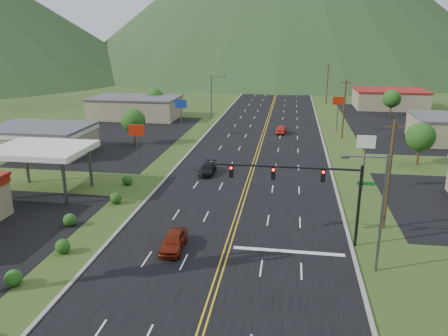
# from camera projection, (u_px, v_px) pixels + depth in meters

# --- Properties ---
(curb_west) EXTENTS (0.30, 460.00, 0.14)m
(curb_west) POSITION_uv_depth(u_px,v_px,m) (33.00, 327.00, 26.37)
(curb_west) COLOR gray
(curb_west) RESTS_ON ground
(traffic_signal) EXTENTS (13.10, 0.43, 7.00)m
(traffic_signal) POSITION_uv_depth(u_px,v_px,m) (310.00, 183.00, 35.61)
(traffic_signal) COLOR black
(traffic_signal) RESTS_ON ground
(streetlight_east) EXTENTS (3.28, 0.25, 9.00)m
(streetlight_east) POSITION_uv_depth(u_px,v_px,m) (378.00, 206.00, 31.19)
(streetlight_east) COLOR #59595E
(streetlight_east) RESTS_ON ground
(streetlight_west) EXTENTS (3.28, 0.25, 9.00)m
(streetlight_west) POSITION_uv_depth(u_px,v_px,m) (213.00, 94.00, 91.27)
(streetlight_west) COLOR #59595E
(streetlight_west) RESTS_ON ground
(gas_canopy) EXTENTS (10.00, 8.00, 5.30)m
(gas_canopy) POSITION_uv_depth(u_px,v_px,m) (41.00, 150.00, 47.49)
(gas_canopy) COLOR white
(gas_canopy) RESTS_ON ground
(building_west_mid) EXTENTS (14.40, 10.40, 4.10)m
(building_west_mid) POSITION_uv_depth(u_px,v_px,m) (40.00, 138.00, 64.85)
(building_west_mid) COLOR tan
(building_west_mid) RESTS_ON ground
(building_west_far) EXTENTS (18.40, 11.40, 4.50)m
(building_west_far) POSITION_uv_depth(u_px,v_px,m) (136.00, 107.00, 92.63)
(building_west_far) COLOR tan
(building_west_far) RESTS_ON ground
(building_east_far) EXTENTS (16.40, 12.40, 4.50)m
(building_east_far) POSITION_uv_depth(u_px,v_px,m) (389.00, 99.00, 105.21)
(building_east_far) COLOR tan
(building_east_far) RESTS_ON ground
(pole_sign_west_a) EXTENTS (2.00, 0.18, 6.40)m
(pole_sign_west_a) POSITION_uv_depth(u_px,v_px,m) (137.00, 135.00, 53.83)
(pole_sign_west_a) COLOR #59595E
(pole_sign_west_a) RESTS_ON ground
(pole_sign_west_b) EXTENTS (2.00, 0.18, 6.40)m
(pole_sign_west_b) POSITION_uv_depth(u_px,v_px,m) (181.00, 108.00, 74.63)
(pole_sign_west_b) COLOR #59595E
(pole_sign_west_b) RESTS_ON ground
(pole_sign_east_a) EXTENTS (2.00, 0.18, 6.40)m
(pole_sign_east_a) POSITION_uv_depth(u_px,v_px,m) (366.00, 148.00, 47.98)
(pole_sign_east_a) COLOR #59595E
(pole_sign_east_a) RESTS_ON ground
(pole_sign_east_b) EXTENTS (2.00, 0.18, 6.40)m
(pole_sign_east_b) POSITION_uv_depth(u_px,v_px,m) (338.00, 104.00, 78.23)
(pole_sign_east_b) COLOR #59595E
(pole_sign_east_b) RESTS_ON ground
(tree_west_a) EXTENTS (3.84, 3.84, 5.82)m
(tree_west_a) POSITION_uv_depth(u_px,v_px,m) (133.00, 121.00, 69.23)
(tree_west_a) COLOR #382314
(tree_west_a) RESTS_ON ground
(tree_west_b) EXTENTS (3.84, 3.84, 5.82)m
(tree_west_b) POSITION_uv_depth(u_px,v_px,m) (155.00, 97.00, 95.49)
(tree_west_b) COLOR #382314
(tree_west_b) RESTS_ON ground
(tree_east_a) EXTENTS (3.84, 3.84, 5.82)m
(tree_east_a) POSITION_uv_depth(u_px,v_px,m) (421.00, 137.00, 58.34)
(tree_east_a) COLOR #382314
(tree_east_a) RESTS_ON ground
(tree_east_b) EXTENTS (3.84, 3.84, 5.82)m
(tree_east_b) POSITION_uv_depth(u_px,v_px,m) (392.00, 99.00, 93.68)
(tree_east_b) COLOR #382314
(tree_east_b) RESTS_ON ground
(utility_pole_a) EXTENTS (1.60, 0.28, 10.00)m
(utility_pole_a) POSITION_uv_depth(u_px,v_px,m) (389.00, 175.00, 38.43)
(utility_pole_a) COLOR #382314
(utility_pole_a) RESTS_ON ground
(utility_pole_b) EXTENTS (1.60, 0.28, 10.00)m
(utility_pole_b) POSITION_uv_depth(u_px,v_px,m) (344.00, 108.00, 73.41)
(utility_pole_b) COLOR #382314
(utility_pole_b) RESTS_ON ground
(utility_pole_c) EXTENTS (1.60, 0.28, 10.00)m
(utility_pole_c) POSITION_uv_depth(u_px,v_px,m) (327.00, 84.00, 111.23)
(utility_pole_c) COLOR #382314
(utility_pole_c) RESTS_ON ground
(utility_pole_d) EXTENTS (1.60, 0.28, 10.00)m
(utility_pole_d) POSITION_uv_depth(u_px,v_px,m) (319.00, 71.00, 149.05)
(utility_pole_d) COLOR #382314
(utility_pole_d) RESTS_ON ground
(car_red_near) EXTENTS (1.92, 4.41, 1.48)m
(car_red_near) POSITION_uv_depth(u_px,v_px,m) (174.00, 241.00, 35.65)
(car_red_near) COLOR maroon
(car_red_near) RESTS_ON ground
(car_dark_mid) EXTENTS (1.84, 4.43, 1.28)m
(car_dark_mid) POSITION_uv_depth(u_px,v_px,m) (208.00, 169.00, 55.22)
(car_dark_mid) COLOR black
(car_dark_mid) RESTS_ON ground
(car_red_far) EXTENTS (1.92, 4.23, 1.34)m
(car_red_far) POSITION_uv_depth(u_px,v_px,m) (282.00, 130.00, 78.18)
(car_red_far) COLOR maroon
(car_red_far) RESTS_ON ground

